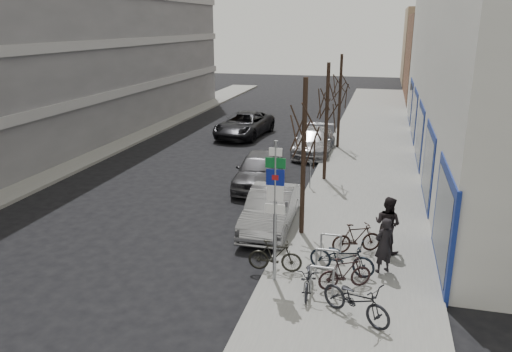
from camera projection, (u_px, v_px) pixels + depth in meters
The scene contains 25 objects.
ground at pixel (196, 274), 14.83m from camera, with size 120.00×120.00×0.00m, color black.
sidewalk_east at pixel (365, 183), 23.00m from camera, with size 5.00×70.00×0.15m, color slate.
sidewalk_west at pixel (70, 161), 26.68m from camera, with size 3.00×70.00×0.15m, color slate.
brick_building_far at pixel (473, 58), 47.62m from camera, with size 12.00×14.00×8.00m, color brown.
tan_building_far at pixel (459, 46), 61.25m from camera, with size 13.00×12.00×9.00m, color #937A5B.
highway_sign_pole at pixel (275, 203), 13.53m from camera, with size 0.55×0.10×4.20m.
bike_rack at pixel (327, 259), 14.29m from camera, with size 0.66×2.26×0.83m.
tree_near at pixel (305, 120), 16.25m from camera, with size 1.80×1.80×5.50m.
tree_mid at pixel (328, 94), 22.27m from camera, with size 1.80×1.80×5.50m.
tree_far at pixel (341, 79), 28.29m from camera, with size 1.80×1.80×5.50m.
meter_front at pixel (286, 216), 16.83m from camera, with size 0.10×0.08×1.27m.
meter_mid at pixel (310, 171), 21.92m from camera, with size 0.10×0.08×1.27m.
meter_back at pixel (325, 143), 27.02m from camera, with size 0.10×0.08×1.27m.
bike_near_left at pixel (309, 276), 13.39m from camera, with size 0.49×1.61×0.98m, color black.
bike_near_right at pixel (345, 273), 13.60m from camera, with size 0.47×1.57×0.95m, color black.
bike_mid_curb at pixel (342, 254), 14.41m from camera, with size 0.58×1.93×1.18m, color black.
bike_mid_inner at pixel (275, 256), 14.56m from camera, with size 0.48×1.61×0.98m, color black.
bike_far_curb at pixel (356, 297), 12.17m from camera, with size 0.59×1.95×1.19m, color black.
bike_far_inner at pixel (357, 238), 15.77m from camera, with size 0.49×1.63×0.99m, color black.
parked_car_front at pixel (271, 209), 17.91m from camera, with size 1.55×4.46×1.47m, color #939397.
parked_car_mid at pixel (259, 170), 22.58m from camera, with size 1.86×4.63×1.58m, color #48474C.
parked_car_back at pixel (314, 142), 28.25m from camera, with size 2.00×4.92×1.43m, color #A2A2A7.
lane_car at pixel (244, 125), 32.69m from camera, with size 2.61×5.65×1.57m, color black.
pedestrian_near at pixel (384, 245), 14.42m from camera, with size 0.61×0.40×1.68m, color black.
pedestrian_far at pixel (387, 224), 15.73m from camera, with size 0.68×0.46×1.85m, color black.
Camera 1 is at (5.05, -12.46, 7.13)m, focal length 35.00 mm.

